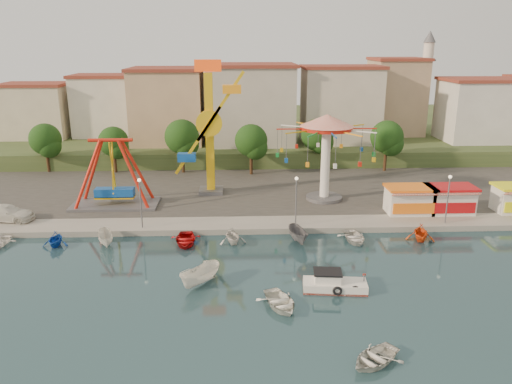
{
  "coord_description": "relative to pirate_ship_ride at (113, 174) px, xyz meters",
  "views": [
    {
      "loc": [
        1.86,
        -36.03,
        19.1
      ],
      "look_at": [
        3.88,
        14.0,
        4.0
      ],
      "focal_mm": 35.0,
      "sensor_mm": 36.0,
      "label": 1
    }
  ],
  "objects": [
    {
      "name": "moored_boat_1",
      "position": [
        -3.4,
        -10.71,
        -3.65
      ],
      "size": [
        2.49,
        2.87,
        1.48
      ],
      "primitive_type": "imported",
      "rotation": [
        0.0,
        0.0,
        0.02
      ],
      "color": "#1447B2",
      "rests_on": "ground"
    },
    {
      "name": "building_3",
      "position": [
        18.06,
        28.29,
        3.2
      ],
      "size": [
        12.59,
        10.5,
        9.2
      ],
      "primitive_type": "cube",
      "color": "beige",
      "rests_on": "hill_terrace"
    },
    {
      "name": "asphalt_pad",
      "position": [
        12.45,
        9.49,
        -3.79
      ],
      "size": [
        90.0,
        28.0,
        0.01
      ],
      "primitive_type": "cube",
      "color": "#4C4944",
      "rests_on": "quay_deck"
    },
    {
      "name": "skiff",
      "position": [
        11.26,
        -19.5,
        -3.56
      ],
      "size": [
        4.0,
        4.33,
        1.66
      ],
      "primitive_type": "imported",
      "rotation": [
        0.0,
        0.0,
        -0.7
      ],
      "color": "white",
      "rests_on": "ground"
    },
    {
      "name": "tree_0",
      "position": [
        -13.55,
        16.47,
        1.08
      ],
      "size": [
        4.6,
        4.6,
        7.19
      ],
      "color": "#382314",
      "rests_on": "quay_deck"
    },
    {
      "name": "lamp_post_2",
      "position": [
        20.45,
        -7.51,
        -1.29
      ],
      "size": [
        0.14,
        0.14,
        5.0
      ],
      "primitive_type": "cylinder",
      "color": "#59595E",
      "rests_on": "quay_deck"
    },
    {
      "name": "cabin_motorboat",
      "position": [
        21.95,
        -20.78,
        -3.92
      ],
      "size": [
        5.22,
        2.44,
        1.78
      ],
      "rotation": [
        0.0,
        0.0,
        -0.11
      ],
      "color": "white",
      "rests_on": "ground"
    },
    {
      "name": "wave_swinger",
      "position": [
        24.99,
        1.37,
        3.8
      ],
      "size": [
        11.6,
        11.6,
        10.4
      ],
      "color": "#59595E",
      "rests_on": "quay_deck"
    },
    {
      "name": "tree_1",
      "position": [
        -3.55,
        15.73,
        0.81
      ],
      "size": [
        4.35,
        4.35,
        6.8
      ],
      "color": "#382314",
      "rests_on": "quay_deck"
    },
    {
      "name": "building_1",
      "position": [
        -8.88,
        30.87,
        2.92
      ],
      "size": [
        12.33,
        9.01,
        8.63
      ],
      "primitive_type": "cube",
      "color": "silver",
      "rests_on": "hill_terrace"
    },
    {
      "name": "moored_boat_2",
      "position": [
        1.48,
        -10.71,
        -3.68
      ],
      "size": [
        2.42,
        3.93,
        1.42
      ],
      "primitive_type": "imported",
      "rotation": [
        0.0,
        0.0,
        0.3
      ],
      "color": "silver",
      "rests_on": "ground"
    },
    {
      "name": "building_0",
      "position": [
        -20.92,
        25.55,
        4.54
      ],
      "size": [
        9.26,
        9.53,
        11.87
      ],
      "primitive_type": "cube",
      "color": "beige",
      "rests_on": "hill_terrace"
    },
    {
      "name": "pirate_ship_ride",
      "position": [
        0.0,
        0.0,
        0.0
      ],
      "size": [
        10.0,
        5.0,
        8.0
      ],
      "color": "#59595E",
      "rests_on": "quay_deck"
    },
    {
      "name": "moored_boat_4",
      "position": [
        13.83,
        -10.71,
        -3.6
      ],
      "size": [
        3.29,
        3.59,
        1.59
      ],
      "primitive_type": "imported",
      "rotation": [
        0.0,
        0.0,
        0.26
      ],
      "color": "silver",
      "rests_on": "ground"
    },
    {
      "name": "moored_boat_3",
      "position": [
        9.19,
        -10.71,
        -3.96
      ],
      "size": [
        3.21,
        4.32,
        0.86
      ],
      "primitive_type": "imported",
      "rotation": [
        0.0,
        0.0,
        0.06
      ],
      "color": "#B40E10",
      "rests_on": "ground"
    },
    {
      "name": "quay_deck",
      "position": [
        12.45,
        41.49,
        -4.09
      ],
      "size": [
        200.0,
        100.0,
        0.6
      ],
      "primitive_type": "cube",
      "color": "#9E998E",
      "rests_on": "ground"
    },
    {
      "name": "moored_boat_7",
      "position": [
        32.65,
        -10.71,
        -3.53
      ],
      "size": [
        3.55,
        3.87,
        1.72
      ],
      "primitive_type": "imported",
      "rotation": [
        0.0,
        0.0,
        -0.26
      ],
      "color": "#E54B14",
      "rests_on": "ground"
    },
    {
      "name": "minaret",
      "position": [
        48.45,
        33.49,
        8.15
      ],
      "size": [
        2.8,
        2.8,
        18.0
      ],
      "color": "silver",
      "rests_on": "hill_terrace"
    },
    {
      "name": "building_4",
      "position": [
        31.52,
        31.69,
        3.22
      ],
      "size": [
        10.75,
        9.23,
        9.24
      ],
      "primitive_type": "cube",
      "color": "beige",
      "rests_on": "hill_terrace"
    },
    {
      "name": "moored_boat_5",
      "position": [
        20.37,
        -10.71,
        -3.64
      ],
      "size": [
        2.16,
        4.12,
        1.51
      ],
      "primitive_type": "imported",
      "rotation": [
        0.0,
        0.0,
        0.18
      ],
      "color": "slate",
      "rests_on": "ground"
    },
    {
      "name": "lamp_post_3",
      "position": [
        36.45,
        -7.51,
        -1.29
      ],
      "size": [
        0.14,
        0.14,
        5.0
      ],
      "primitive_type": "cylinder",
      "color": "#59595E",
      "rests_on": "quay_deck"
    },
    {
      "name": "tree_3",
      "position": [
        16.45,
        13.85,
        1.16
      ],
      "size": [
        4.68,
        4.68,
        7.32
      ],
      "color": "#382314",
      "rests_on": "quay_deck"
    },
    {
      "name": "building_6",
      "position": [
        56.6,
        28.26,
        4.78
      ],
      "size": [
        8.23,
        8.98,
        12.36
      ],
      "primitive_type": "cube",
      "color": "silver",
      "rests_on": "hill_terrace"
    },
    {
      "name": "kamikaze_tower",
      "position": [
        11.34,
        4.54,
        4.12
      ],
      "size": [
        5.99,
        3.1,
        16.5
      ],
      "color": "#59595E",
      "rests_on": "quay_deck"
    },
    {
      "name": "building_5",
      "position": [
        44.82,
        29.82,
        4.21
      ],
      "size": [
        12.77,
        10.96,
        11.21
      ],
      "primitive_type": "cube",
      "color": "tan",
      "rests_on": "hill_terrace"
    },
    {
      "name": "moored_boat_6",
      "position": [
        25.98,
        -10.71,
        -3.99
      ],
      "size": [
        3.09,
        4.09,
        0.8
      ],
      "primitive_type": "imported",
      "rotation": [
        0.0,
        0.0,
        0.09
      ],
      "color": "silver",
      "rests_on": "ground"
    },
    {
      "name": "tree_4",
      "position": [
        26.45,
        16.84,
        1.35
      ],
      "size": [
        4.86,
        4.86,
        7.6
      ],
      "color": "#382314",
      "rests_on": "quay_deck"
    },
    {
      "name": "building_2",
      "position": [
        4.27,
        31.45,
        4.22
      ],
      "size": [
        11.95,
        9.28,
        11.23
      ],
      "primitive_type": "cube",
      "color": "tan",
      "rests_on": "hill_terrace"
    },
    {
      "name": "rowboat_a",
      "position": [
        17.46,
        -23.26,
        -3.97
      ],
      "size": [
        4.04,
        4.77,
        0.84
      ],
      "primitive_type": "imported",
      "rotation": [
        0.0,
        0.0,
        0.33
      ],
      "color": "white",
      "rests_on": "ground"
    },
    {
      "name": "tree_2",
      "position": [
        6.45,
        15.3,
        1.52
      ],
      "size": [
        5.02,
        5.02,
        7.85
      ],
      "color": "#382314",
      "rests_on": "quay_deck"
    },
    {
      "name": "booth_left",
      "position": [
        33.67,
        -4.03,
        -2.23
      ],
      "size": [
        5.4,
        3.78,
        3.08
      ],
      "color": "white",
      "rests_on": "quay_deck"
    },
    {
      "name": "tree_5",
      "position": [
        36.45,
        15.02,
        1.31
      ],
      "size": [
        4.83,
        4.83,
        7.54
      ],
      "color": "#382314",
      "rests_on": "quay_deck"
    },
    {
      "name": "rowboat_b",
      "position": [
        22.71,
        -30.32,
        -4.01
      ],
      "size": [
        4.58,
        4.38,
        0.77
      ],
      "primitive_type": "imported",
      "rotation": [
        0.0,
        0.0,
        -0.92
      ],
      "color": "silver",
      "rests_on": "ground"
    },
    {
      "name": "ground",
      "position": [
        12.45,
        -20.51,
        -4.39
      ],
      "size": [
        200.0,
        200.0,
        0.0
      ],
      "primitive_type": "plane",
      "color": "#142C39",
      "rests_on": "ground"
    },
    {
      "name": "van",
      "position": [
        -10.49,
        -4.81,
        -2.95
      ],
      "size": [
        6.1,
        3.08,
        1.7
      ],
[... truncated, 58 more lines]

